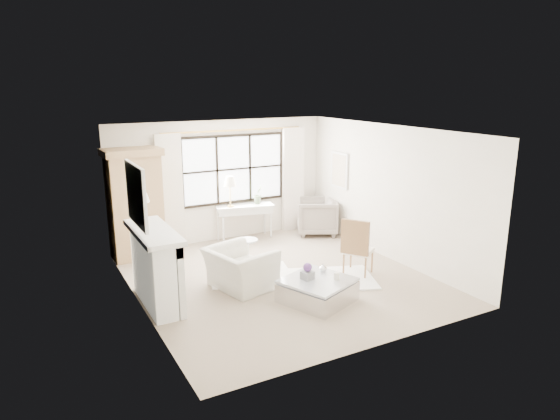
{
  "coord_description": "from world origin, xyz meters",
  "views": [
    {
      "loc": [
        -4.05,
        -7.51,
        3.5
      ],
      "look_at": [
        0.12,
        0.2,
        1.24
      ],
      "focal_mm": 32.0,
      "sensor_mm": 36.0,
      "label": 1
    }
  ],
  "objects_px": {
    "armoire": "(135,203)",
    "club_armchair": "(240,268)",
    "console_table": "(245,222)",
    "coffee_table": "(317,291)"
  },
  "relations": [
    {
      "from": "console_table",
      "to": "coffee_table",
      "type": "relative_size",
      "value": 1.05
    },
    {
      "from": "club_armchair",
      "to": "console_table",
      "type": "bearing_deg",
      "value": -40.34
    },
    {
      "from": "armoire",
      "to": "console_table",
      "type": "bearing_deg",
      "value": -0.79
    },
    {
      "from": "armoire",
      "to": "coffee_table",
      "type": "distance_m",
      "value": 4.24
    },
    {
      "from": "console_table",
      "to": "coffee_table",
      "type": "height_order",
      "value": "console_table"
    },
    {
      "from": "armoire",
      "to": "club_armchair",
      "type": "xyz_separation_m",
      "value": [
        1.2,
        -2.46,
        -0.78
      ]
    },
    {
      "from": "console_table",
      "to": "club_armchair",
      "type": "xyz_separation_m",
      "value": [
        -1.24,
        -2.53,
        -0.04
      ]
    },
    {
      "from": "console_table",
      "to": "coffee_table",
      "type": "bearing_deg",
      "value": -82.95
    },
    {
      "from": "armoire",
      "to": "club_armchair",
      "type": "relative_size",
      "value": 2.04
    },
    {
      "from": "armoire",
      "to": "club_armchair",
      "type": "distance_m",
      "value": 2.84
    }
  ]
}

